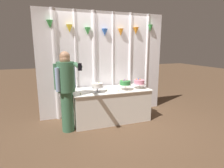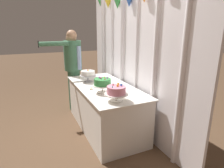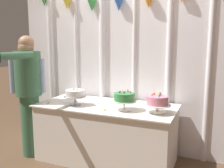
{
  "view_description": "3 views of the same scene",
  "coord_description": "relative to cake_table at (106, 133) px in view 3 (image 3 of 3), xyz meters",
  "views": [
    {
      "loc": [
        -1.3,
        -3.73,
        1.72
      ],
      "look_at": [
        0.04,
        0.1,
        0.87
      ],
      "focal_mm": 28.51,
      "sensor_mm": 36.0,
      "label": 1
    },
    {
      "loc": [
        2.76,
        -1.0,
        1.64
      ],
      "look_at": [
        0.18,
        0.16,
        0.83
      ],
      "focal_mm": 30.25,
      "sensor_mm": 36.0,
      "label": 2
    },
    {
      "loc": [
        1.28,
        -2.71,
        1.53
      ],
      "look_at": [
        0.1,
        0.05,
        1.04
      ],
      "focal_mm": 39.32,
      "sensor_mm": 36.0,
      "label": 3
    }
  ],
  "objects": [
    {
      "name": "tealight_near_right",
      "position": [
        0.09,
        -0.25,
        0.38
      ],
      "size": [
        0.05,
        0.05,
        0.04
      ],
      "color": "beige",
      "rests_on": "cake_table"
    },
    {
      "name": "ground_plane",
      "position": [
        0.0,
        -0.1,
        -0.38
      ],
      "size": [
        24.0,
        24.0,
        0.0
      ],
      "primitive_type": "plane",
      "color": "brown"
    },
    {
      "name": "cake_display_leftmost",
      "position": [
        -0.36,
        -0.16,
        0.52
      ],
      "size": [
        0.29,
        0.29,
        0.23
      ],
      "color": "#B2B2B7",
      "rests_on": "cake_table"
    },
    {
      "name": "tealight_near_left",
      "position": [
        -0.13,
        -0.08,
        0.38
      ],
      "size": [
        0.05,
        0.05,
        0.03
      ],
      "color": "beige",
      "rests_on": "cake_table"
    },
    {
      "name": "guest_man_dark_suit",
      "position": [
        -1.03,
        -0.27,
        0.5
      ],
      "size": [
        0.41,
        0.4,
        1.58
      ],
      "color": "#3D6B4C",
      "rests_on": "ground_plane"
    },
    {
      "name": "tealight_far_left",
      "position": [
        -0.73,
        -0.21,
        0.38
      ],
      "size": [
        0.05,
        0.05,
        0.04
      ],
      "color": "beige",
      "rests_on": "cake_table"
    },
    {
      "name": "cake_display_rightmost",
      "position": [
        0.69,
        -0.11,
        0.51
      ],
      "size": [
        0.31,
        0.31,
        0.24
      ],
      "color": "silver",
      "rests_on": "cake_table"
    },
    {
      "name": "draped_curtain",
      "position": [
        -0.03,
        0.49,
        0.95
      ],
      "size": [
        3.23,
        0.15,
        2.56
      ],
      "color": "white",
      "rests_on": "ground_plane"
    },
    {
      "name": "guest_girl_blue_dress",
      "position": [
        -1.02,
        -0.27,
        0.52
      ],
      "size": [
        0.48,
        0.88,
        1.64
      ],
      "color": "#3D6B4C",
      "rests_on": "ground_plane"
    },
    {
      "name": "cake_display_center",
      "position": [
        0.3,
        -0.15,
        0.53
      ],
      "size": [
        0.3,
        0.3,
        0.25
      ],
      "color": "silver",
      "rests_on": "cake_table"
    },
    {
      "name": "cake_table",
      "position": [
        0.0,
        0.0,
        0.0
      ],
      "size": [
        1.79,
        0.84,
        0.75
      ],
      "color": "white",
      "rests_on": "ground_plane"
    }
  ]
}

